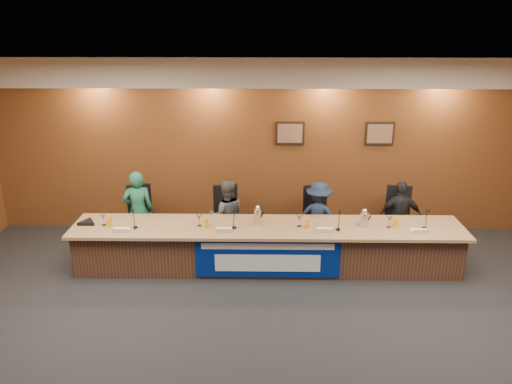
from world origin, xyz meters
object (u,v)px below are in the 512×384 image
banner (268,258)px  panelist_b (227,216)px  office_chair_b (227,221)px  office_chair_d (398,222)px  panelist_c (318,217)px  carafe_mid (258,217)px  carafe_right (364,219)px  dais_body (267,248)px  panelist_d (400,217)px  panelist_a (138,211)px  office_chair_a (141,221)px  speakerphone (87,222)px  office_chair_c (317,222)px

banner → panelist_b: size_ratio=1.76×
office_chair_b → office_chair_d: 2.94m
panelist_b → banner: bearing=116.4°
panelist_c → carafe_mid: (-1.02, -0.64, 0.27)m
banner → carafe_right: size_ratio=9.74×
dais_body → banner: bearing=-90.0°
dais_body → office_chair_d: (2.25, 0.76, 0.13)m
banner → panelist_d: 2.50m
banner → panelist_d: size_ratio=1.76×
panelist_a → panelist_c: panelist_a is taller
office_chair_a → carafe_right: carafe_right is taller
dais_body → speakerphone: size_ratio=18.75×
office_chair_b → office_chair_a: bearing=168.0°
panelist_a → panelist_b: (1.51, 0.00, -0.08)m
panelist_a → panelist_b: size_ratio=1.12×
banner → office_chair_d: size_ratio=4.58×
banner → speakerphone: bearing=172.0°
panelist_b → office_chair_a: panelist_b is taller
panelist_a → panelist_c: (3.06, 0.00, -0.09)m
carafe_right → speakerphone: 4.33m
office_chair_a → office_chair_c: (3.06, 0.00, 0.00)m
panelist_a → office_chair_a: 0.25m
banner → office_chair_c: (0.87, 1.17, 0.10)m
office_chair_d → carafe_right: (-0.76, -0.79, 0.38)m
office_chair_d → speakerphone: bearing=-162.1°
speakerphone → dais_body: bearing=0.4°
dais_body → speakerphone: 2.86m
office_chair_d → dais_body: bearing=-152.2°
dais_body → office_chair_b: 1.03m
panelist_c → speakerphone: bearing=26.3°
carafe_right → panelist_d: bearing=42.5°
dais_body → panelist_d: panelist_d is taller
banner → carafe_mid: carafe_mid is taller
panelist_a → speakerphone: size_ratio=4.40×
office_chair_c → carafe_right: (0.62, -0.79, 0.38)m
panelist_b → panelist_a: bearing=-6.3°
office_chair_a → panelist_d: bearing=-14.8°
carafe_right → office_chair_c: bearing=128.2°
banner → panelist_b: 1.30m
panelist_c → office_chair_b: 1.56m
panelist_d → office_chair_d: bearing=-89.4°
banner → panelist_a: (-2.19, 1.07, 0.32)m
dais_body → panelist_b: panelist_b is taller
panelist_d → carafe_right: bearing=43.1°
office_chair_a → office_chair_c: size_ratio=1.00×
panelist_a → office_chair_b: panelist_a is taller
office_chair_a → speakerphone: 1.05m
dais_body → panelist_a: 2.32m
office_chair_a → office_chair_b: 1.51m
office_chair_d → carafe_right: bearing=-124.4°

